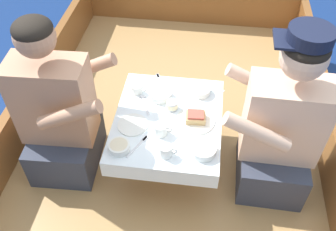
{
  "coord_description": "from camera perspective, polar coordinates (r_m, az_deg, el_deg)",
  "views": [
    {
      "loc": [
        0.19,
        -1.52,
        2.11
      ],
      "look_at": [
        0.0,
        -0.09,
        0.64
      ],
      "focal_mm": 40.0,
      "sensor_mm": 36.0,
      "label": 1
    }
  ],
  "objects": [
    {
      "name": "utensil_fork_port",
      "position": [
        1.94,
        -4.43,
        -4.44
      ],
      "size": [
        0.09,
        0.16,
        0.0
      ],
      "rotation": [
        0.0,
        0.0,
        1.1
      ],
      "color": "silver",
      "rests_on": "cockpit_table"
    },
    {
      "name": "utensil_spoon_starboard",
      "position": [
        2.16,
        -3.63,
        2.15
      ],
      "size": [
        0.08,
        0.16,
        0.01
      ],
      "rotation": [
        0.0,
        0.0,
        1.96
      ],
      "color": "silver",
      "rests_on": "cockpit_table"
    },
    {
      "name": "ground_plane",
      "position": [
        2.61,
        0.27,
        -8.49
      ],
      "size": [
        60.0,
        60.0,
        0.0
      ],
      "primitive_type": "plane",
      "color": "navy"
    },
    {
      "name": "coffee_cup_starboard",
      "position": [
        1.97,
        -1.1,
        -2.12
      ],
      "size": [
        0.1,
        0.07,
        0.06
      ],
      "color": "silver",
      "rests_on": "cockpit_table"
    },
    {
      "name": "person_port",
      "position": [
        2.14,
        -16.33,
        0.12
      ],
      "size": [
        0.54,
        0.46,
        1.0
      ],
      "rotation": [
        0.0,
        0.0,
        0.04
      ],
      "color": "#333847",
      "rests_on": "boat_deck"
    },
    {
      "name": "plate_bread",
      "position": [
        2.04,
        -5.38,
        -1.43
      ],
      "size": [
        0.17,
        0.17,
        0.01
      ],
      "color": "silver",
      "rests_on": "cockpit_table"
    },
    {
      "name": "boat_deck",
      "position": [
        2.51,
        0.28,
        -6.8
      ],
      "size": [
        1.97,
        3.14,
        0.25
      ],
      "primitive_type": "cube",
      "color": "#A87F4C",
      "rests_on": "ground_plane"
    },
    {
      "name": "gunwale_port",
      "position": [
        2.56,
        -21.4,
        -0.32
      ],
      "size": [
        0.06,
        3.14,
        0.3
      ],
      "primitive_type": "cube",
      "color": "brown",
      "rests_on": "boat_deck"
    },
    {
      "name": "plate_sandwich",
      "position": [
        2.06,
        4.19,
        -0.76
      ],
      "size": [
        0.21,
        0.21,
        0.01
      ],
      "color": "silver",
      "rests_on": "cockpit_table"
    },
    {
      "name": "bowl_starboard_near",
      "position": [
        1.92,
        -7.47,
        -4.72
      ],
      "size": [
        0.11,
        0.11,
        0.04
      ],
      "color": "silver",
      "rests_on": "cockpit_table"
    },
    {
      "name": "utensil_knife_starboard",
      "position": [
        2.26,
        1.7,
        4.41
      ],
      "size": [
        0.17,
        0.02,
        0.0
      ],
      "rotation": [
        0.0,
        0.0,
        3.11
      ],
      "color": "silver",
      "rests_on": "cockpit_table"
    },
    {
      "name": "sandwich",
      "position": [
        2.04,
        4.23,
        -0.22
      ],
      "size": [
        0.11,
        0.09,
        0.05
      ],
      "rotation": [
        0.0,
        0.0,
        0.07
      ],
      "color": "tan",
      "rests_on": "plate_sandwich"
    },
    {
      "name": "bowl_center_far",
      "position": [
        1.9,
        5.37,
        -5.13
      ],
      "size": [
        0.14,
        0.14,
        0.04
      ],
      "color": "silver",
      "rests_on": "cockpit_table"
    },
    {
      "name": "coffee_cup_port",
      "position": [
        2.21,
        -4.72,
        4.06
      ],
      "size": [
        0.09,
        0.06,
        0.05
      ],
      "color": "silver",
      "rests_on": "cockpit_table"
    },
    {
      "name": "bow_coaming",
      "position": [
        3.5,
        3.65,
        16.62
      ],
      "size": [
        1.85,
        0.06,
        0.35
      ],
      "primitive_type": "cube",
      "color": "brown",
      "rests_on": "boat_deck"
    },
    {
      "name": "utensil_spoon_center",
      "position": [
        2.28,
        -2.18,
        4.87
      ],
      "size": [
        0.17,
        0.07,
        0.01
      ],
      "rotation": [
        0.0,
        0.0,
        0.35
      ],
      "color": "silver",
      "rests_on": "cockpit_table"
    },
    {
      "name": "bowl_port_near",
      "position": [
        2.18,
        -1.2,
        3.28
      ],
      "size": [
        0.13,
        0.13,
        0.04
      ],
      "color": "silver",
      "rests_on": "cockpit_table"
    },
    {
      "name": "cockpit_table",
      "position": [
        2.1,
        0.0,
        -1.2
      ],
      "size": [
        0.59,
        0.71,
        0.37
      ],
      "color": "#B2B2B7",
      "rests_on": "boat_deck"
    },
    {
      "name": "utensil_knife_port",
      "position": [
        2.28,
        6.73,
        4.54
      ],
      "size": [
        0.15,
        0.09,
        0.0
      ],
      "rotation": [
        0.0,
        0.0,
        2.62
      ],
      "color": "silver",
      "rests_on": "cockpit_table"
    },
    {
      "name": "coffee_cup_center",
      "position": [
        1.87,
        -0.34,
        -5.38
      ],
      "size": [
        0.09,
        0.06,
        0.07
      ],
      "color": "silver",
      "rests_on": "cockpit_table"
    },
    {
      "name": "tin_can",
      "position": [
        2.1,
        0.63,
        1.59
      ],
      "size": [
        0.07,
        0.07,
        0.05
      ],
      "color": "silver",
      "rests_on": "cockpit_table"
    },
    {
      "name": "bowl_port_far",
      "position": [
        2.21,
        4.98,
        3.85
      ],
      "size": [
        0.12,
        0.12,
        0.04
      ],
      "color": "silver",
      "rests_on": "cockpit_table"
    },
    {
      "name": "person_starboard",
      "position": [
        2.03,
        16.71,
        -1.99
      ],
      "size": [
        0.53,
        0.45,
        1.02
      ],
      "rotation": [
        0.0,
        0.0,
        3.13
      ],
      "color": "#333847",
      "rests_on": "boat_deck"
    },
    {
      "name": "gunwale_starboard",
      "position": [
        2.41,
        23.46,
        -4.57
      ],
      "size": [
        0.06,
        3.14,
        0.3
      ],
      "primitive_type": "cube",
      "color": "brown",
      "rests_on": "boat_deck"
    },
    {
      "name": "utensil_fork_starboard",
      "position": [
        2.3,
        -1.26,
        5.3
      ],
      "size": [
        0.08,
        0.17,
        0.0
      ],
      "rotation": [
        0.0,
        0.0,
        1.95
      ],
      "color": "silver",
      "rests_on": "cockpit_table"
    }
  ]
}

